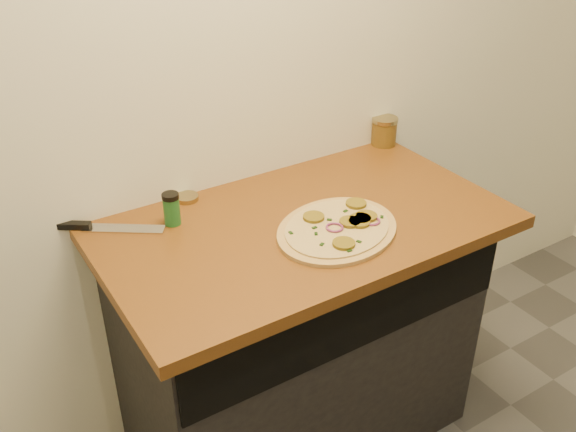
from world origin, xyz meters
TOP-DOWN VIEW (x-y plane):
  - cabinet at (0.00, 1.45)m, footprint 1.10×0.60m
  - countertop at (0.00, 1.42)m, footprint 1.20×0.70m
  - pizza at (0.05, 1.31)m, footprint 0.50×0.50m
  - chefs_knife at (-0.54, 1.70)m, footprint 0.30×0.22m
  - mason_jar_lid at (-0.24, 1.72)m, footprint 0.08×0.08m
  - salsa_jar at (0.55, 1.72)m, footprint 0.09×0.09m
  - spice_shaker at (-0.33, 1.61)m, footprint 0.05×0.05m
  - flour_spill at (0.13, 1.36)m, footprint 0.20×0.20m

SIDE VIEW (x-z plane):
  - cabinet at x=0.00m, z-range 0.00..0.86m
  - countertop at x=0.00m, z-range 0.86..0.90m
  - flour_spill at x=0.13m, z-range 0.90..0.90m
  - chefs_knife at x=-0.54m, z-range 0.90..0.92m
  - mason_jar_lid at x=-0.24m, z-range 0.90..0.92m
  - pizza at x=0.05m, z-range 0.90..0.92m
  - spice_shaker at x=-0.33m, z-range 0.90..1.00m
  - salsa_jar at x=0.55m, z-range 0.90..1.00m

